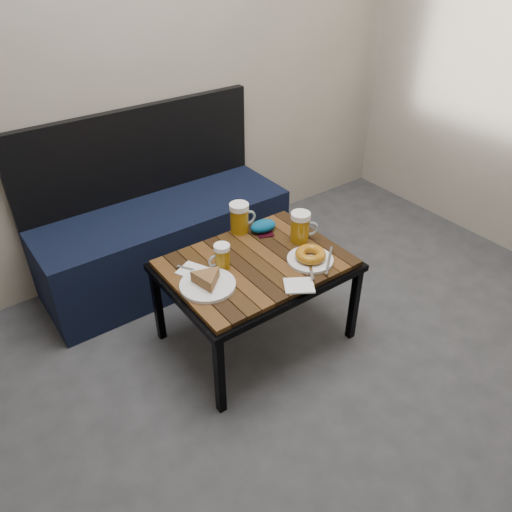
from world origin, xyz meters
TOP-DOWN VIEW (x-y plane):
  - bench at (0.10, 1.76)m, footprint 1.40×0.50m
  - cafe_table at (0.21, 1.01)m, footprint 0.84×0.62m
  - beer_mug_left at (0.06, 1.07)m, footprint 0.11×0.07m
  - beer_mug_centre at (0.30, 1.27)m, footprint 0.14×0.10m
  - beer_mug_right at (0.49, 1.03)m, footprint 0.14×0.12m
  - plate_pie at (-0.06, 0.98)m, footprint 0.24×0.24m
  - plate_bagel at (0.42, 0.87)m, footprint 0.26×0.24m
  - napkin_left at (-0.07, 1.12)m, footprint 0.14×0.14m
  - napkin_right at (0.25, 0.75)m, footprint 0.16×0.16m
  - passport_navy at (-0.03, 1.01)m, footprint 0.13×0.14m
  - passport_burgundy at (0.39, 1.19)m, footprint 0.11×0.13m
  - knit_pouch at (0.40, 1.20)m, footprint 0.15×0.11m

SIDE VIEW (x-z plane):
  - bench at x=0.10m, z-range -0.20..0.75m
  - cafe_table at x=0.21m, z-range 0.19..0.66m
  - passport_burgundy at x=0.39m, z-range 0.47..0.48m
  - passport_navy at x=-0.03m, z-range 0.47..0.48m
  - napkin_right at x=0.25m, z-range 0.47..0.48m
  - napkin_left at x=-0.07m, z-range 0.47..0.48m
  - plate_bagel at x=0.42m, z-range 0.47..0.53m
  - plate_pie at x=-0.06m, z-range 0.46..0.53m
  - knit_pouch at x=0.40m, z-range 0.47..0.53m
  - beer_mug_left at x=0.06m, z-range 0.47..0.59m
  - beer_mug_right at x=0.49m, z-range 0.47..0.62m
  - beer_mug_centre at x=0.30m, z-range 0.47..0.63m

